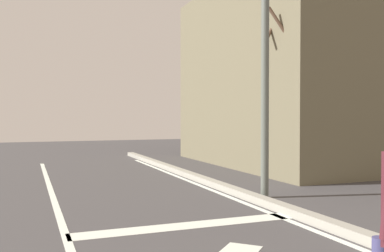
% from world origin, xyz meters
% --- Properties ---
extents(lane_line_center, '(0.12, 20.00, 0.01)m').
position_xyz_m(lane_line_center, '(-0.63, 6.00, 0.00)').
color(lane_line_center, silver).
rests_on(lane_line_center, ground).
extents(lane_line_curbside, '(0.12, 20.00, 0.01)m').
position_xyz_m(lane_line_curbside, '(2.75, 6.00, 0.00)').
color(lane_line_curbside, silver).
rests_on(lane_line_curbside, ground).
extents(stop_bar, '(3.53, 0.40, 0.01)m').
position_xyz_m(stop_bar, '(1.13, 6.21, 0.00)').
color(stop_bar, silver).
rests_on(stop_bar, ground).
extents(lane_arrow_head, '(0.71, 0.71, 0.01)m').
position_xyz_m(lane_arrow_head, '(1.31, 4.85, 0.00)').
color(lane_arrow_head, silver).
rests_on(lane_arrow_head, ground).
extents(curb_strip, '(0.24, 24.00, 0.14)m').
position_xyz_m(curb_strip, '(3.00, 6.00, 0.07)').
color(curb_strip, '#9D9A8E').
rests_on(curb_strip, ground).
extents(traffic_signal_mast, '(3.65, 0.34, 5.28)m').
position_xyz_m(traffic_signal_mast, '(2.65, 7.71, 3.51)').
color(traffic_signal_mast, '#5E655C').
rests_on(traffic_signal_mast, ground).
extents(roadside_tree, '(0.94, 0.94, 4.51)m').
position_xyz_m(roadside_tree, '(5.02, 9.64, 2.01)').
color(roadside_tree, brown).
rests_on(roadside_tree, ground).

